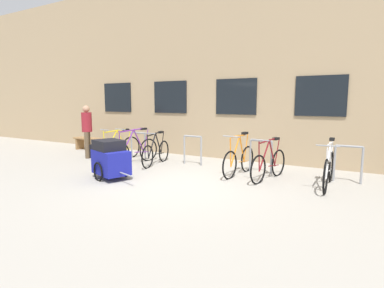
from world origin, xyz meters
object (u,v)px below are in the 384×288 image
(bike_trailer, at_px, (111,159))
(bicycle_black, at_px, (156,152))
(bicycle_white, at_px, (329,169))
(bicycle_purple, at_px, (135,150))
(bicycle_maroon, at_px, (269,164))
(bicycle_yellow, at_px, (118,148))
(backpack, at_px, (95,151))
(bicycle_orange, at_px, (239,160))
(wooden_bench, at_px, (91,141))
(person_by_bench, at_px, (87,128))

(bike_trailer, bearing_deg, bicycle_black, 90.86)
(bike_trailer, bearing_deg, bicycle_white, 20.87)
(bicycle_white, xyz_separation_m, bicycle_purple, (-5.24, -0.08, -0.00))
(bicycle_maroon, height_order, bicycle_yellow, bicycle_maroon)
(bicycle_yellow, relative_size, backpack, 3.86)
(bicycle_yellow, bearing_deg, bicycle_orange, -0.05)
(bicycle_yellow, distance_m, bicycle_purple, 0.83)
(bicycle_yellow, height_order, bike_trailer, bicycle_yellow)
(wooden_bench, bearing_deg, bicycle_black, -14.05)
(bike_trailer, bearing_deg, person_by_bench, 147.80)
(bicycle_white, relative_size, bicycle_purple, 1.03)
(bicycle_purple, bearing_deg, person_by_bench, -179.06)
(bicycle_white, distance_m, bike_trailer, 4.90)
(bicycle_maroon, bearing_deg, backpack, -179.66)
(wooden_bench, bearing_deg, bicycle_white, -7.07)
(bicycle_white, xyz_separation_m, wooden_bench, (-8.30, 1.03, -0.06))
(bicycle_maroon, height_order, bike_trailer, bicycle_maroon)
(bicycle_yellow, height_order, backpack, bicycle_yellow)
(bicycle_maroon, bearing_deg, bicycle_white, -0.04)
(bicycle_purple, bearing_deg, bicycle_orange, 2.99)
(bicycle_orange, xyz_separation_m, wooden_bench, (-6.25, 0.94, -0.05))
(bicycle_black, distance_m, bicycle_purple, 0.67)
(bike_trailer, bearing_deg, bicycle_yellow, 128.92)
(bicycle_yellow, bearing_deg, wooden_bench, 157.33)
(person_by_bench, bearing_deg, bicycle_black, 4.76)
(bicycle_maroon, relative_size, bicycle_black, 0.98)
(person_by_bench, xyz_separation_m, backpack, (0.22, 0.08, -0.75))
(bicycle_yellow, xyz_separation_m, backpack, (-0.89, -0.13, -0.17))
(person_by_bench, bearing_deg, backpack, 19.01)
(person_by_bench, bearing_deg, bicycle_purple, 0.94)
(backpack, bearing_deg, bicycle_black, -11.02)
(bicycle_maroon, relative_size, bicycle_yellow, 0.97)
(bicycle_white, bearing_deg, bicycle_orange, 177.54)
(bicycle_white, bearing_deg, bicycle_maroon, 179.96)
(wooden_bench, bearing_deg, bicycle_purple, -19.91)
(bicycle_black, distance_m, person_by_bench, 2.65)
(bicycle_black, xyz_separation_m, bicycle_orange, (2.55, -0.02, 0.02))
(bicycle_yellow, xyz_separation_m, wooden_bench, (-2.24, 0.94, -0.05))
(bicycle_white, height_order, bicycle_yellow, bicycle_white)
(bicycle_black, bearing_deg, bicycle_purple, -164.13)
(wooden_bench, bearing_deg, backpack, -38.08)
(bicycle_black, distance_m, bicycle_yellow, 1.46)
(bicycle_white, bearing_deg, bike_trailer, -159.13)
(bicycle_purple, relative_size, person_by_bench, 1.05)
(backpack, bearing_deg, person_by_bench, -175.35)
(bicycle_purple, relative_size, backpack, 4.03)
(bicycle_orange, distance_m, bicycle_purple, 3.19)
(bicycle_maroon, distance_m, bike_trailer, 3.73)
(bicycle_black, xyz_separation_m, person_by_bench, (-2.57, -0.21, 0.61))
(bicycle_yellow, distance_m, backpack, 0.91)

